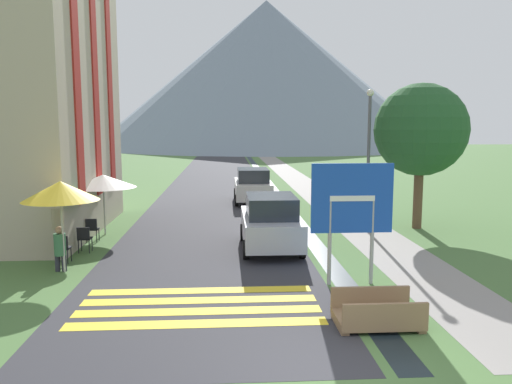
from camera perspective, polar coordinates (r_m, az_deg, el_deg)
name	(u,v)px	position (r m, az deg, el deg)	size (l,w,h in m)	color
ground_plane	(259,199)	(27.82, 0.37, -0.83)	(160.00, 160.00, 0.00)	#476B38
road	(217,180)	(37.68, -4.46, 1.36)	(6.40, 60.00, 0.01)	#2D2D33
footpath	(297,180)	(38.07, 4.76, 1.42)	(2.20, 60.00, 0.01)	gray
drainage_channel	(266,180)	(37.80, 1.16, 1.40)	(0.60, 60.00, 0.00)	black
crosswalk_marking	(199,306)	(11.69, -6.52, -12.78)	(5.44, 2.54, 0.01)	yellow
mountain_distant	(266,75)	(99.62, 1.18, 13.25)	(66.54, 66.54, 27.87)	slate
hotel_building	(22,68)	(20.96, -25.18, 12.69)	(5.78, 9.19, 11.50)	tan
road_sign	(352,207)	(12.86, 10.91, -1.65)	(2.09, 0.11, 3.13)	#9E9EA3
footbridge	(377,315)	(10.80, 13.67, -13.46)	(1.70, 1.10, 0.65)	#846647
parked_car_near	(271,222)	(16.46, 1.69, -3.47)	(1.92, 4.01, 1.82)	#B2B2B7
parked_car_far	(253,185)	(26.58, -0.37, 0.76)	(1.96, 4.23, 1.82)	silver
cafe_chair_near_left	(62,247)	(15.90, -21.27, -5.85)	(0.40, 0.40, 0.85)	black
cafe_chair_middle	(84,237)	(17.01, -19.04, -4.89)	(0.40, 0.40, 0.85)	black
cafe_chair_far_left	(92,228)	(18.43, -18.24, -3.91)	(0.40, 0.40, 0.85)	black
cafe_umbrella_front_yellow	(61,191)	(14.69, -21.44, 0.10)	(2.07, 2.07, 2.56)	#B7B2A8
cafe_umbrella_middle_green	(68,193)	(16.97, -20.65, -0.07)	(1.94, 1.94, 2.20)	#B7B2A8
cafe_umbrella_rear_white	(103,181)	(19.36, -17.07, 1.20)	(2.41, 2.41, 2.27)	#B7B2A8
person_seated_near	(60,246)	(15.07, -21.49, -5.81)	(0.32, 0.32, 1.29)	#282833
person_standing_terrace	(57,226)	(16.32, -21.77, -3.59)	(0.32, 0.32, 1.81)	#282833
person_seated_far	(75,226)	(17.86, -19.95, -3.72)	(0.32, 0.32, 1.28)	#282833
streetlamp	(369,148)	(19.70, 12.76, 4.90)	(0.28, 0.28, 5.45)	#515156
tree_by_path	(421,130)	(20.62, 18.32, 6.73)	(3.61, 3.61, 5.72)	brown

